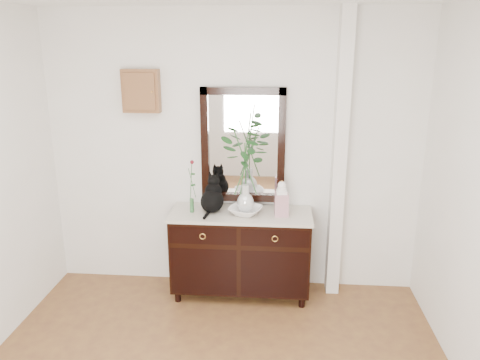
# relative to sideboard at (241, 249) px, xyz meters

# --- Properties ---
(wall_back) EXTENTS (3.60, 0.04, 2.70)m
(wall_back) POSITION_rel_sideboard_xyz_m (-0.10, 0.25, 0.88)
(wall_back) COLOR white
(wall_back) RESTS_ON ground
(pilaster) EXTENTS (0.12, 0.20, 2.70)m
(pilaster) POSITION_rel_sideboard_xyz_m (0.90, 0.17, 0.88)
(pilaster) COLOR white
(pilaster) RESTS_ON ground
(sideboard) EXTENTS (1.33, 0.52, 0.82)m
(sideboard) POSITION_rel_sideboard_xyz_m (0.00, 0.00, 0.00)
(sideboard) COLOR black
(sideboard) RESTS_ON ground
(wall_mirror) EXTENTS (0.80, 0.06, 1.10)m
(wall_mirror) POSITION_rel_sideboard_xyz_m (-0.00, 0.24, 0.97)
(wall_mirror) COLOR black
(wall_mirror) RESTS_ON wall_back
(key_cabinet) EXTENTS (0.35, 0.10, 0.40)m
(key_cabinet) POSITION_rel_sideboard_xyz_m (-0.95, 0.21, 1.48)
(key_cabinet) COLOR brown
(key_cabinet) RESTS_ON wall_back
(cat) EXTENTS (0.28, 0.33, 0.35)m
(cat) POSITION_rel_sideboard_xyz_m (-0.27, 0.02, 0.55)
(cat) COLOR black
(cat) RESTS_ON sideboard
(lotus_bowl) EXTENTS (0.38, 0.38, 0.07)m
(lotus_bowl) POSITION_rel_sideboard_xyz_m (0.04, -0.04, 0.41)
(lotus_bowl) COLOR white
(lotus_bowl) RESTS_ON sideboard
(vase_branches) EXTENTS (0.56, 0.56, 0.94)m
(vase_branches) POSITION_rel_sideboard_xyz_m (0.04, -0.04, 0.87)
(vase_branches) COLOR silver
(vase_branches) RESTS_ON lotus_bowl
(bud_vase_rose) EXTENTS (0.07, 0.07, 0.51)m
(bud_vase_rose) POSITION_rel_sideboard_xyz_m (-0.46, -0.02, 0.63)
(bud_vase_rose) COLOR #336B3A
(bud_vase_rose) RESTS_ON sideboard
(ginger_jar) EXTENTS (0.13, 0.13, 0.34)m
(ginger_jar) POSITION_rel_sideboard_xyz_m (0.38, -0.04, 0.54)
(ginger_jar) COLOR white
(ginger_jar) RESTS_ON sideboard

